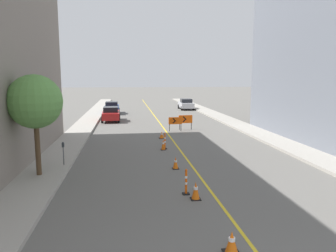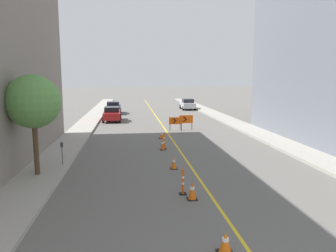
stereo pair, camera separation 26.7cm
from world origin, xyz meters
name	(u,v)px [view 2 (the right image)]	position (x,y,z in m)	size (l,w,h in m)	color
lane_stripe	(158,119)	(0.00, 32.62, 0.00)	(0.12, 65.25, 0.01)	gold
sidewalk_left	(90,120)	(-7.54, 32.62, 0.09)	(2.17, 65.25, 0.18)	#9E998E
sidewalk_right	(223,118)	(7.54, 32.62, 0.09)	(2.17, 65.25, 0.18)	#9E998E
traffic_cone_nearest	(225,243)	(-0.70, 4.02, 0.31)	(0.44, 0.44, 0.64)	black
traffic_cone_second	(192,191)	(-0.83, 8.07, 0.35)	(0.40, 0.40, 0.72)	black
traffic_cone_third	(174,163)	(-0.96, 12.44, 0.32)	(0.36, 0.36, 0.64)	black
traffic_cone_fourth	(163,145)	(-1.09, 17.02, 0.35)	(0.33, 0.33, 0.71)	black
traffic_cone_fifth	(162,135)	(-0.74, 21.10, 0.27)	(0.45, 0.45, 0.56)	black
delineator_post_front	(183,184)	(-1.10, 8.68, 0.46)	(0.29, 0.29, 1.07)	black
delineator_post_rear	(164,142)	(-0.95, 17.27, 0.46)	(0.29, 0.29, 1.09)	black
arrow_barricade_primary	(176,121)	(0.83, 24.36, 0.89)	(1.21, 0.12, 1.25)	#EF560C
arrow_barricade_secondary	(186,120)	(1.89, 25.12, 0.92)	(1.28, 0.16, 1.32)	#EF560C
parked_car_curb_near	(112,114)	(-5.12, 31.72, 0.80)	(1.95, 4.34, 1.59)	maroon
parked_car_curb_mid	(113,108)	(-5.31, 39.16, 0.80)	(1.94, 4.32, 1.59)	navy
parked_car_curb_far	(188,104)	(5.33, 43.52, 0.80)	(1.94, 4.34, 1.59)	#B7B7BC
parking_meter_near_curb	(62,148)	(-6.80, 13.34, 1.05)	(0.12, 0.11, 1.23)	#4C4C51
street_tree_left_near	(33,102)	(-7.65, 11.69, 3.64)	(2.51, 2.51, 4.73)	#4C3823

